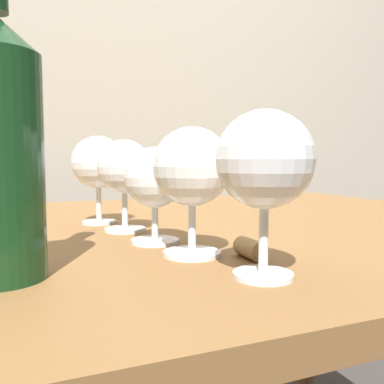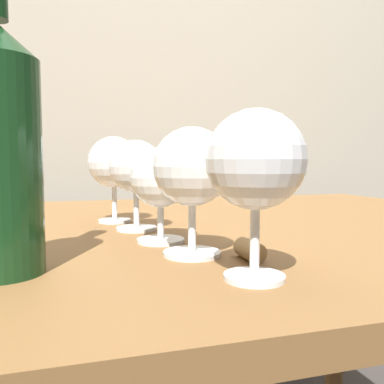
{
  "view_description": "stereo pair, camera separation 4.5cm",
  "coord_description": "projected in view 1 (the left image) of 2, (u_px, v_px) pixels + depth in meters",
  "views": [
    {
      "loc": [
        -0.25,
        -0.66,
        0.86
      ],
      "look_at": [
        -0.08,
        -0.24,
        0.83
      ],
      "focal_mm": 36.98,
      "sensor_mm": 36.0,
      "label": 1
    },
    {
      "loc": [
        -0.2,
        -0.67,
        0.86
      ],
      "look_at": [
        -0.08,
        -0.24,
        0.83
      ],
      "focal_mm": 36.98,
      "sensor_mm": 36.0,
      "label": 2
    }
  ],
  "objects": [
    {
      "name": "wine_glass_rose",
      "position": [
        98.0,
        164.0,
        0.69
      ],
      "size": [
        0.09,
        0.09,
        0.15
      ],
      "color": "white",
      "rests_on": "dining_table"
    },
    {
      "name": "wine_glass_amber",
      "position": [
        124.0,
        169.0,
        0.61
      ],
      "size": [
        0.08,
        0.08,
        0.14
      ],
      "color": "white",
      "rests_on": "dining_table"
    },
    {
      "name": "dining_table",
      "position": [
        183.0,
        272.0,
        0.72
      ],
      "size": [
        1.31,
        0.92,
        0.75
      ],
      "color": "brown",
      "rests_on": "ground_plane"
    },
    {
      "name": "wine_glass_port",
      "position": [
        265.0,
        163.0,
        0.36
      ],
      "size": [
        0.09,
        0.09,
        0.16
      ],
      "color": "white",
      "rests_on": "dining_table"
    },
    {
      "name": "cork",
      "position": [
        250.0,
        249.0,
        0.44
      ],
      "size": [
        0.02,
        0.04,
        0.02
      ],
      "primitive_type": "cylinder",
      "rotation": [
        1.57,
        0.0,
        0.0
      ],
      "color": "tan",
      "rests_on": "dining_table"
    },
    {
      "name": "back_wall",
      "position": [
        104.0,
        39.0,
        1.42
      ],
      "size": [
        5.0,
        0.08,
        2.6
      ],
      "primitive_type": "cube",
      "color": "#B2A893",
      "rests_on": "ground_plane"
    },
    {
      "name": "wine_glass_pinot",
      "position": [
        155.0,
        180.0,
        0.52
      ],
      "size": [
        0.08,
        0.08,
        0.13
      ],
      "color": "white",
      "rests_on": "dining_table"
    },
    {
      "name": "wine_glass_white",
      "position": [
        192.0,
        169.0,
        0.45
      ],
      "size": [
        0.09,
        0.09,
        0.15
      ],
      "color": "white",
      "rests_on": "dining_table"
    }
  ]
}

